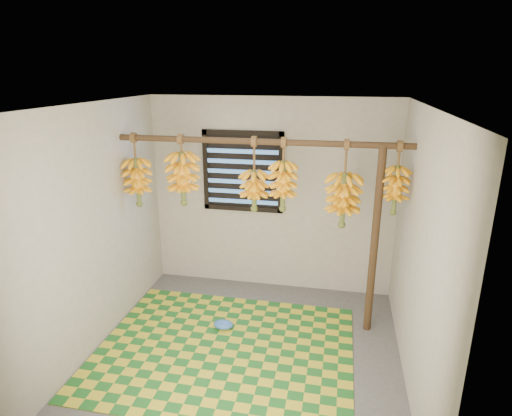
% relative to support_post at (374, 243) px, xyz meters
% --- Properties ---
extents(floor, '(3.00, 3.00, 0.01)m').
position_rel_support_post_xyz_m(floor, '(-1.20, -0.70, -1.00)').
color(floor, '#4B4B4B').
rests_on(floor, ground).
extents(ceiling, '(3.00, 3.00, 0.01)m').
position_rel_support_post_xyz_m(ceiling, '(-1.20, -0.70, 1.40)').
color(ceiling, silver).
rests_on(ceiling, wall_back).
extents(wall_back, '(3.00, 0.01, 2.40)m').
position_rel_support_post_xyz_m(wall_back, '(-1.20, 0.80, 0.20)').
color(wall_back, gray).
rests_on(wall_back, floor).
extents(wall_left, '(0.01, 3.00, 2.40)m').
position_rel_support_post_xyz_m(wall_left, '(-2.71, -0.70, 0.20)').
color(wall_left, gray).
rests_on(wall_left, floor).
extents(wall_right, '(0.01, 3.00, 2.40)m').
position_rel_support_post_xyz_m(wall_right, '(0.30, -0.70, 0.20)').
color(wall_right, gray).
rests_on(wall_right, floor).
extents(window, '(1.00, 0.04, 1.00)m').
position_rel_support_post_xyz_m(window, '(-1.55, 0.78, 0.50)').
color(window, black).
rests_on(window, wall_back).
extents(hanging_pole, '(3.00, 0.06, 0.06)m').
position_rel_support_post_xyz_m(hanging_pole, '(-1.20, 0.00, 1.00)').
color(hanging_pole, '#412C18').
rests_on(hanging_pole, wall_left).
extents(support_post, '(0.08, 0.08, 2.00)m').
position_rel_support_post_xyz_m(support_post, '(0.00, 0.00, 0.00)').
color(support_post, '#412C18').
rests_on(support_post, floor).
extents(woven_mat, '(2.53, 2.02, 0.01)m').
position_rel_support_post_xyz_m(woven_mat, '(-1.42, -0.67, -0.99)').
color(woven_mat, '#1C6020').
rests_on(woven_mat, floor).
extents(plastic_bag, '(0.22, 0.16, 0.09)m').
position_rel_support_post_xyz_m(plastic_bag, '(-1.53, -0.32, -0.95)').
color(plastic_bag, '#3265BD').
rests_on(plastic_bag, woven_mat).
extents(banana_bunch_a, '(0.30, 0.30, 0.81)m').
position_rel_support_post_xyz_m(banana_bunch_a, '(-2.55, 0.00, 0.51)').
color(banana_bunch_a, brown).
rests_on(banana_bunch_a, hanging_pole).
extents(banana_bunch_b, '(0.34, 0.34, 0.76)m').
position_rel_support_post_xyz_m(banana_bunch_b, '(-2.02, 0.00, 0.58)').
color(banana_bunch_b, brown).
rests_on(banana_bunch_b, hanging_pole).
extents(banana_bunch_c, '(0.28, 0.28, 0.78)m').
position_rel_support_post_xyz_m(banana_bunch_c, '(-1.25, 0.00, 0.49)').
color(banana_bunch_c, brown).
rests_on(banana_bunch_c, hanging_pole).
extents(banana_bunch_d, '(0.29, 0.29, 0.76)m').
position_rel_support_post_xyz_m(banana_bunch_d, '(-0.95, 0.00, 0.56)').
color(banana_bunch_d, brown).
rests_on(banana_bunch_d, hanging_pole).
extents(banana_bunch_e, '(0.35, 0.35, 0.89)m').
position_rel_support_post_xyz_m(banana_bunch_e, '(-0.34, 0.00, 0.44)').
color(banana_bunch_e, brown).
rests_on(banana_bunch_e, hanging_pole).
extents(banana_bunch_f, '(0.27, 0.27, 0.73)m').
position_rel_support_post_xyz_m(banana_bunch_f, '(0.15, 0.00, 0.57)').
color(banana_bunch_f, brown).
rests_on(banana_bunch_f, hanging_pole).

